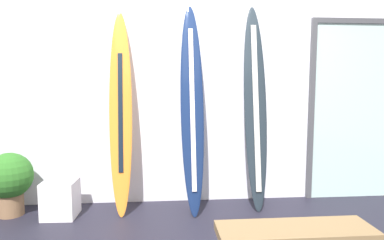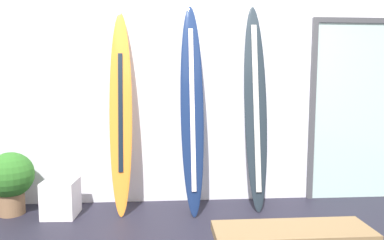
# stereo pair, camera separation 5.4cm
# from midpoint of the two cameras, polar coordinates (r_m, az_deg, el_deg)

# --- Properties ---
(wall_back) EXTENTS (7.20, 0.20, 2.80)m
(wall_back) POSITION_cam_midpoint_polar(r_m,az_deg,el_deg) (4.09, 1.15, 6.16)
(wall_back) COLOR silver
(wall_back) RESTS_ON ground
(surfboard_sunset) EXTENTS (0.27, 0.49, 2.18)m
(surfboard_sunset) POSITION_cam_midpoint_polar(r_m,az_deg,el_deg) (3.75, -12.20, 0.99)
(surfboard_sunset) COLOR orange
(surfboard_sunset) RESTS_ON ground
(surfboard_navy) EXTENTS (0.27, 0.55, 2.26)m
(surfboard_navy) POSITION_cam_midpoint_polar(r_m,az_deg,el_deg) (3.68, -0.39, 1.73)
(surfboard_navy) COLOR #14254E
(surfboard_navy) RESTS_ON ground
(surfboard_charcoal) EXTENTS (0.26, 0.47, 2.27)m
(surfboard_charcoal) POSITION_cam_midpoint_polar(r_m,az_deg,el_deg) (3.86, 10.11, 2.10)
(surfboard_charcoal) COLOR #212B32
(surfboard_charcoal) RESTS_ON ground
(display_block_left) EXTENTS (0.35, 0.35, 0.39)m
(display_block_left) POSITION_cam_midpoint_polar(r_m,az_deg,el_deg) (3.94, -21.43, -12.10)
(display_block_left) COLOR white
(display_block_left) RESTS_ON ground
(glass_door) EXTENTS (1.15, 0.06, 2.16)m
(glass_door) POSITION_cam_midpoint_polar(r_m,az_deg,el_deg) (4.58, 25.20, 1.96)
(glass_door) COLOR silver
(glass_door) RESTS_ON ground
(potted_plant) EXTENTS (0.48, 0.48, 0.67)m
(potted_plant) POSITION_cam_midpoint_polar(r_m,az_deg,el_deg) (4.15, -28.48, -8.64)
(potted_plant) COLOR #856143
(potted_plant) RESTS_ON ground
(bench) EXTENTS (1.03, 0.32, 0.46)m
(bench) POSITION_cam_midpoint_polar(r_m,az_deg,el_deg) (2.47, 16.18, -18.06)
(bench) COLOR olive
(bench) RESTS_ON ground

